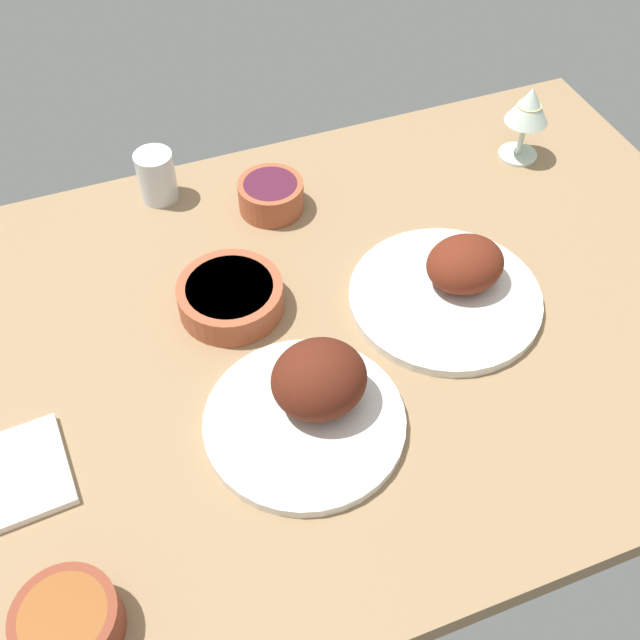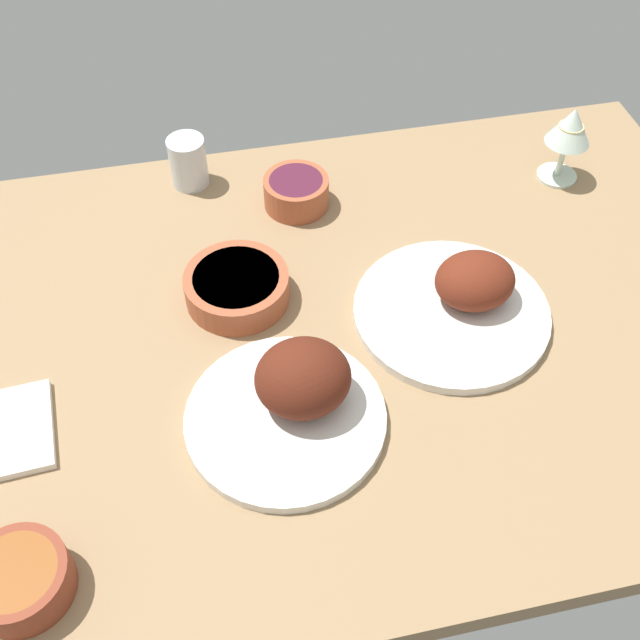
% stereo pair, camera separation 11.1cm
% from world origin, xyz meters
% --- Properties ---
extents(dining_table, '(1.40, 0.90, 0.04)m').
position_xyz_m(dining_table, '(0.00, 0.00, 0.02)').
color(dining_table, '#937551').
rests_on(dining_table, ground).
extents(plate_center_main, '(0.29, 0.29, 0.09)m').
position_xyz_m(plate_center_main, '(-0.21, 0.01, 0.07)').
color(plate_center_main, silver).
rests_on(plate_center_main, dining_table).
extents(plate_near_viewer, '(0.27, 0.27, 0.11)m').
position_xyz_m(plate_near_viewer, '(0.06, 0.14, 0.08)').
color(plate_near_viewer, silver).
rests_on(plate_near_viewer, dining_table).
extents(bowl_onions, '(0.11, 0.11, 0.05)m').
position_xyz_m(bowl_onions, '(-0.02, -0.28, 0.07)').
color(bowl_onions, '#A35133').
rests_on(bowl_onions, dining_table).
extents(bowl_soup, '(0.12, 0.12, 0.05)m').
position_xyz_m(bowl_soup, '(0.41, 0.31, 0.07)').
color(bowl_soup, brown).
rests_on(bowl_soup, dining_table).
extents(bowl_potatoes, '(0.16, 0.16, 0.05)m').
position_xyz_m(bowl_potatoes, '(0.11, -0.09, 0.07)').
color(bowl_potatoes, '#A35133').
rests_on(bowl_potatoes, dining_table).
extents(wine_glass, '(0.08, 0.08, 0.14)m').
position_xyz_m(wine_glass, '(-0.48, -0.26, 0.14)').
color(wine_glass, silver).
rests_on(wine_glass, dining_table).
extents(water_tumbler, '(0.06, 0.06, 0.09)m').
position_xyz_m(water_tumbler, '(0.15, -0.38, 0.08)').
color(water_tumbler, silver).
rests_on(water_tumbler, dining_table).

